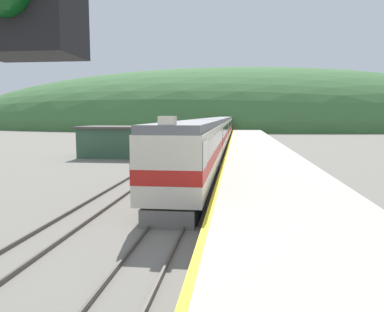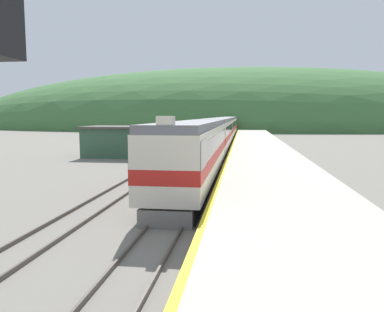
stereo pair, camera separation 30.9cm
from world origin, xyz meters
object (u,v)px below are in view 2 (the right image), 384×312
object	(u,v)px
express_train_lead_car	(195,151)
carriage_third	(226,128)
carriage_fifth	(233,123)
carriage_fourth	(230,125)
carriage_second	(218,134)

from	to	relation	value
express_train_lead_car	carriage_third	world-z (taller)	express_train_lead_car
carriage_third	carriage_fifth	world-z (taller)	same
express_train_lead_car	carriage_fourth	size ratio (longest dim) A/B	0.89
carriage_fourth	carriage_fifth	world-z (taller)	same
carriage_second	express_train_lead_car	bearing A→B (deg)	-90.00
express_train_lead_car	carriage_fifth	xyz separation A→B (m)	(0.00, 90.28, -0.01)
carriage_second	carriage_fourth	distance (m)	45.64
carriage_second	carriage_fourth	size ratio (longest dim) A/B	1.00
express_train_lead_car	carriage_third	size ratio (longest dim) A/B	0.89
carriage_second	carriage_fifth	xyz separation A→B (m)	(0.00, 68.46, 0.00)
express_train_lead_car	carriage_fifth	size ratio (longest dim) A/B	0.89
express_train_lead_car	carriage_fifth	distance (m)	90.28
carriage_third	carriage_fifth	xyz separation A→B (m)	(0.00, 45.64, 0.00)
express_train_lead_car	carriage_fourth	bearing A→B (deg)	90.00
carriage_third	carriage_fourth	bearing A→B (deg)	90.00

